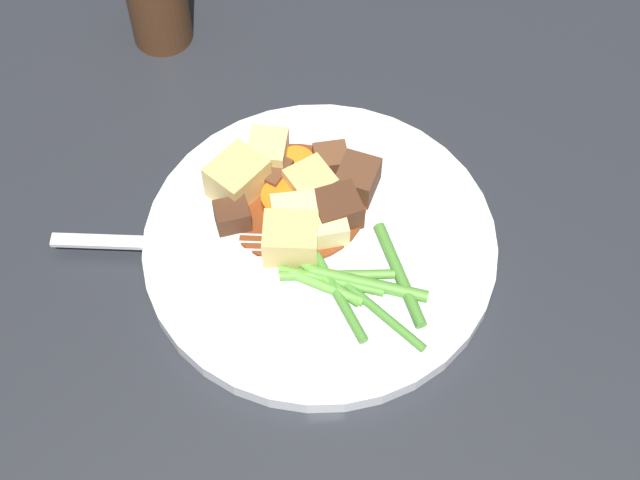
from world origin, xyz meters
TOP-DOWN VIEW (x-y plane):
  - ground_plane at (0.00, 0.00)m, footprint 3.00×3.00m
  - dinner_plate at (0.00, 0.00)m, footprint 0.25×0.25m
  - stew_sauce at (0.04, -0.01)m, footprint 0.10×0.10m
  - carrot_slice_0 at (0.04, 0.00)m, footprint 0.04×0.04m
  - carrot_slice_1 at (0.02, -0.01)m, footprint 0.05×0.05m
  - carrot_slice_2 at (0.02, -0.04)m, footprint 0.04×0.04m
  - carrot_slice_3 at (0.06, -0.03)m, footprint 0.04×0.04m
  - potato_chunk_0 at (0.02, 0.01)m, footprint 0.04×0.04m
  - potato_chunk_1 at (0.08, -0.02)m, footprint 0.04×0.04m
  - potato_chunk_2 at (-0.00, -0.01)m, footprint 0.04×0.04m
  - potato_chunk_3 at (0.03, -0.02)m, footprint 0.03×0.03m
  - potato_chunk_4 at (0.07, 0.02)m, footprint 0.04×0.04m
  - potato_chunk_5 at (0.01, 0.02)m, footprint 0.05×0.05m
  - meat_chunk_0 at (0.01, -0.02)m, footprint 0.04×0.04m
  - meat_chunk_1 at (0.02, -0.05)m, footprint 0.04×0.04m
  - meat_chunk_2 at (0.04, -0.05)m, footprint 0.03×0.03m
  - meat_chunk_3 at (0.06, -0.01)m, footprint 0.03×0.03m
  - meat_chunk_4 at (0.05, 0.04)m, footprint 0.03×0.03m
  - green_bean_0 at (-0.03, 0.02)m, footprint 0.06×0.02m
  - green_bean_1 at (-0.03, 0.02)m, footprint 0.06×0.05m
  - green_bean_2 at (-0.03, 0.02)m, footprint 0.05×0.03m
  - green_bean_3 at (-0.05, -0.00)m, footprint 0.07×0.05m
  - green_bean_4 at (-0.05, 0.02)m, footprint 0.07×0.03m
  - green_bean_5 at (-0.06, -0.02)m, footprint 0.08×0.04m
  - green_bean_6 at (-0.08, 0.01)m, footprint 0.07×0.01m
  - green_bean_7 at (-0.03, 0.01)m, footprint 0.06×0.07m
  - fork at (0.06, 0.08)m, footprint 0.13×0.14m

SIDE VIEW (x-z plane):
  - ground_plane at x=0.00m, z-range 0.00..0.00m
  - dinner_plate at x=0.00m, z-range 0.00..0.01m
  - stew_sauce at x=0.04m, z-range 0.01..0.02m
  - fork at x=0.06m, z-range 0.01..0.02m
  - green_bean_6 at x=-0.08m, z-range 0.01..0.02m
  - green_bean_1 at x=-0.03m, z-range 0.01..0.02m
  - green_bean_7 at x=-0.03m, z-range 0.01..0.02m
  - green_bean_0 at x=-0.03m, z-range 0.01..0.02m
  - green_bean_2 at x=-0.03m, z-range 0.01..0.02m
  - green_bean_4 at x=-0.05m, z-range 0.01..0.02m
  - green_bean_5 at x=-0.06m, z-range 0.01..0.02m
  - green_bean_3 at x=-0.05m, z-range 0.01..0.02m
  - carrot_slice_3 at x=0.06m, z-range 0.01..0.02m
  - carrot_slice_2 at x=0.02m, z-range 0.01..0.03m
  - carrot_slice_1 at x=0.02m, z-range 0.01..0.03m
  - carrot_slice_0 at x=0.04m, z-range 0.01..0.03m
  - meat_chunk_3 at x=0.06m, z-range 0.01..0.03m
  - potato_chunk_2 at x=0.00m, z-range 0.01..0.03m
  - meat_chunk_2 at x=0.04m, z-range 0.01..0.03m
  - meat_chunk_4 at x=0.05m, z-range 0.01..0.04m
  - meat_chunk_1 at x=0.02m, z-range 0.01..0.04m
  - potato_chunk_3 at x=0.03m, z-range 0.01..0.04m
  - meat_chunk_0 at x=0.01m, z-range 0.01..0.04m
  - potato_chunk_0 at x=0.02m, z-range 0.01..0.04m
  - potato_chunk_1 at x=0.08m, z-range 0.01..0.04m
  - potato_chunk_5 at x=0.01m, z-range 0.01..0.04m
  - potato_chunk_4 at x=0.07m, z-range 0.01..0.04m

